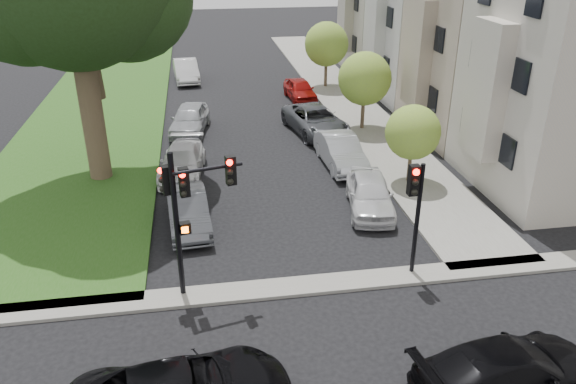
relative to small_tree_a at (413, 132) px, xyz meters
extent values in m
plane|color=black|center=(-6.20, -9.23, -2.41)|extent=(140.00, 140.00, 0.00)
cube|color=#214D13|center=(-15.20, 14.77, -2.35)|extent=(8.00, 44.00, 0.12)
cube|color=slate|center=(0.55, 14.77, -2.35)|extent=(3.50, 44.00, 0.12)
cube|color=slate|center=(-6.20, -7.23, -2.35)|extent=(60.00, 1.00, 0.12)
cube|color=beige|center=(6.30, -1.23, 2.59)|extent=(7.00, 7.40, 10.00)
cube|color=beige|center=(2.45, -1.23, 2.09)|extent=(0.70, 2.20, 5.50)
cube|color=black|center=(2.75, -1.23, 3.09)|extent=(0.08, 3.60, 6.00)
cube|color=#81715D|center=(6.30, 6.27, 2.59)|extent=(7.00, 7.40, 10.00)
cube|color=#81715D|center=(2.45, 6.27, 2.09)|extent=(0.70, 2.20, 5.50)
cube|color=black|center=(2.75, 6.27, 3.09)|extent=(0.08, 3.60, 6.00)
cube|color=#B9B9B9|center=(6.30, 13.77, 2.59)|extent=(7.00, 7.40, 10.00)
cube|color=#B9B9B9|center=(2.45, 13.77, 2.09)|extent=(0.70, 2.20, 5.50)
cube|color=black|center=(2.75, 13.77, 3.09)|extent=(0.08, 3.60, 6.00)
cube|color=#A19481|center=(6.30, 21.27, 2.59)|extent=(7.00, 7.40, 10.00)
cube|color=#A19481|center=(2.45, 21.27, 2.09)|extent=(0.70, 2.20, 5.50)
cylinder|color=brown|center=(-13.74, 2.77, 1.12)|extent=(0.97, 0.97, 7.06)
cylinder|color=brown|center=(0.00, 0.00, -1.55)|extent=(0.17, 0.17, 1.72)
sphere|color=olive|center=(0.00, 0.00, 0.01)|extent=(2.41, 2.41, 2.41)
cylinder|color=brown|center=(0.00, 7.46, -1.36)|extent=(0.21, 0.21, 2.10)
sphere|color=olive|center=(0.00, 7.46, 0.53)|extent=(2.94, 2.94, 2.94)
cylinder|color=brown|center=(0.00, 16.84, -1.31)|extent=(0.22, 0.22, 2.19)
sphere|color=olive|center=(0.00, 16.84, 0.66)|extent=(3.07, 3.07, 3.07)
cylinder|color=black|center=(-10.00, -7.03, 0.00)|extent=(0.20, 0.20, 4.82)
cylinder|color=black|center=(-8.98, -7.03, 1.86)|extent=(2.01, 0.56, 0.11)
cube|color=black|center=(-9.68, -7.03, 1.48)|extent=(0.32, 0.30, 0.88)
cube|color=black|center=(-8.33, -7.03, 1.76)|extent=(0.32, 0.30, 0.88)
cube|color=black|center=(-10.19, -6.80, 1.48)|extent=(0.30, 0.32, 0.88)
sphere|color=#FF0C05|center=(-9.68, -7.17, 1.78)|extent=(0.19, 0.19, 0.19)
sphere|color=black|center=(-9.68, -7.17, 1.19)|extent=(0.19, 0.19, 0.19)
cube|color=black|center=(-9.77, -7.03, 0.00)|extent=(0.37, 0.30, 0.35)
cube|color=#FF5905|center=(-9.77, -7.16, 0.00)|extent=(0.20, 0.03, 0.20)
cylinder|color=black|center=(-2.48, -7.03, -0.42)|extent=(0.15, 0.15, 3.97)
cube|color=black|center=(-2.74, -7.03, 1.04)|extent=(0.32, 0.28, 0.99)
sphere|color=#FF0C05|center=(-2.74, -7.19, 1.38)|extent=(0.21, 0.21, 0.21)
imported|color=black|center=(-2.10, -12.47, -1.69)|extent=(5.18, 2.72, 1.43)
imported|color=silver|center=(-2.51, -2.28, -1.68)|extent=(2.46, 4.53, 1.46)
imported|color=#999BA0|center=(-2.54, 2.46, -1.66)|extent=(1.77, 4.60, 1.50)
imported|color=#3F4247|center=(-2.74, 7.28, -1.66)|extent=(3.42, 5.74, 1.49)
imported|color=maroon|center=(-2.38, 14.06, -1.72)|extent=(1.92, 4.13, 1.37)
imported|color=#3F4247|center=(-9.79, -2.53, -1.71)|extent=(1.80, 4.31, 1.39)
imported|color=silver|center=(-10.03, 2.56, -1.74)|extent=(2.40, 4.80, 1.34)
imported|color=#999BA0|center=(-9.66, 8.66, -1.64)|extent=(2.57, 4.77, 1.54)
imported|color=silver|center=(-9.84, 20.32, -1.62)|extent=(2.03, 4.87, 1.57)
camera|label=1|loc=(-9.12, -21.93, 8.11)|focal=35.00mm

